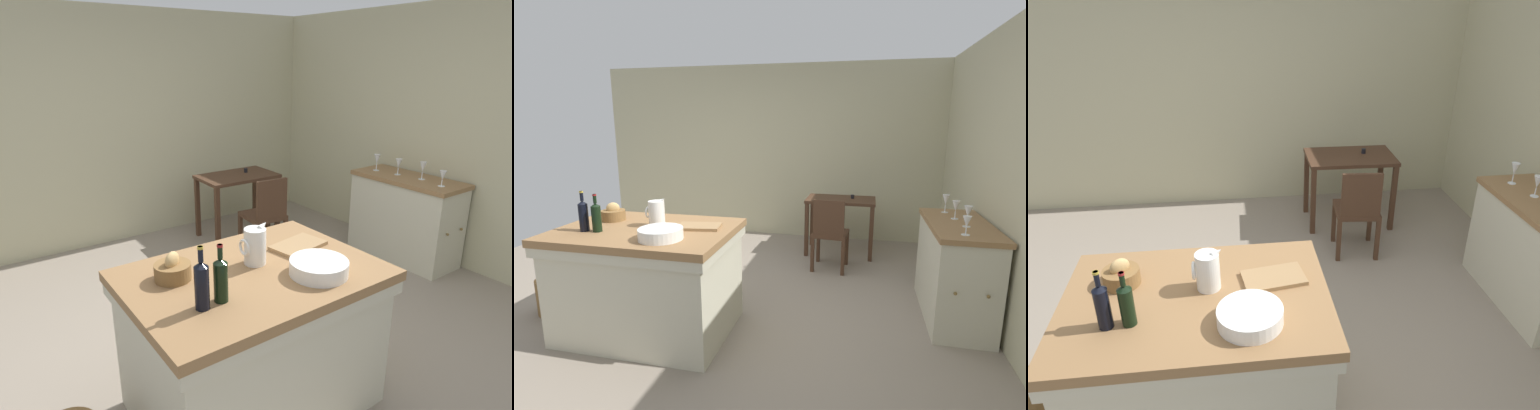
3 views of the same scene
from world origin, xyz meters
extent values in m
plane|color=gray|center=(0.00, 0.00, 0.00)|extent=(6.76, 6.76, 0.00)
cube|color=#B7B28E|center=(0.00, 2.60, 1.30)|extent=(5.32, 0.12, 2.60)
cube|color=#B7B28E|center=(2.60, 0.00, 1.30)|extent=(0.12, 5.20, 2.60)
cube|color=olive|center=(-0.31, -0.56, 0.88)|extent=(1.43, 1.01, 0.06)
cube|color=beige|center=(-0.31, -0.56, 0.81)|extent=(1.41, 0.99, 0.08)
cube|color=beige|center=(-0.31, -0.56, 0.42)|extent=(1.35, 0.93, 0.85)
cube|color=olive|center=(2.26, 0.29, 0.87)|extent=(0.52, 1.14, 0.04)
cube|color=beige|center=(2.26, 0.29, 0.42)|extent=(0.49, 1.11, 0.85)
sphere|color=brown|center=(2.14, -0.28, 0.47)|extent=(0.03, 0.03, 0.03)
sphere|color=brown|center=(2.38, -0.28, 0.47)|extent=(0.03, 0.03, 0.03)
cube|color=#472D1E|center=(1.15, 1.85, 0.74)|extent=(0.91, 0.58, 0.04)
cube|color=#472D1E|center=(0.73, 1.61, 0.36)|extent=(0.05, 0.05, 0.72)
cube|color=#472D1E|center=(1.56, 1.59, 0.36)|extent=(0.05, 0.05, 0.72)
cube|color=#472D1E|center=(0.74, 2.10, 0.36)|extent=(0.05, 0.05, 0.72)
cube|color=#472D1E|center=(1.57, 2.08, 0.36)|extent=(0.05, 0.05, 0.72)
cylinder|color=black|center=(1.30, 1.89, 0.78)|extent=(0.04, 0.04, 0.05)
cube|color=#472D1E|center=(1.07, 1.23, 0.44)|extent=(0.43, 0.43, 0.04)
cube|color=#472D1E|center=(1.06, 1.05, 0.67)|extent=(0.36, 0.06, 0.42)
cube|color=#472D1E|center=(1.27, 1.40, 0.21)|extent=(0.04, 0.04, 0.42)
cube|color=#472D1E|center=(0.91, 1.43, 0.21)|extent=(0.04, 0.04, 0.42)
cube|color=#472D1E|center=(1.24, 1.04, 0.21)|extent=(0.04, 0.04, 0.42)
cube|color=#472D1E|center=(0.88, 1.07, 0.21)|extent=(0.04, 0.04, 0.42)
cylinder|color=white|center=(-0.25, -0.48, 1.02)|extent=(0.13, 0.13, 0.22)
cone|color=white|center=(-0.19, -0.48, 1.13)|extent=(0.07, 0.04, 0.06)
torus|color=white|center=(-0.32, -0.48, 1.03)|extent=(0.02, 0.10, 0.10)
cylinder|color=white|center=(-0.04, -0.80, 0.95)|extent=(0.33, 0.33, 0.08)
cylinder|color=brown|center=(-0.72, -0.38, 0.95)|extent=(0.20, 0.20, 0.09)
ellipsoid|color=tan|center=(-0.72, -0.38, 1.02)|extent=(0.13, 0.11, 0.10)
cube|color=#99754C|center=(0.11, -0.45, 0.92)|extent=(0.37, 0.26, 0.02)
cylinder|color=black|center=(-0.63, -0.73, 1.01)|extent=(0.07, 0.07, 0.21)
cone|color=black|center=(-0.63, -0.73, 1.13)|extent=(0.07, 0.07, 0.02)
cylinder|color=black|center=(-0.63, -0.73, 1.18)|extent=(0.03, 0.03, 0.07)
cylinder|color=maroon|center=(-0.63, -0.73, 1.21)|extent=(0.03, 0.03, 0.01)
cylinder|color=black|center=(-0.74, -0.74, 1.02)|extent=(0.07, 0.07, 0.22)
cone|color=black|center=(-0.74, -0.74, 1.14)|extent=(0.07, 0.07, 0.03)
cylinder|color=black|center=(-0.74, -0.74, 1.19)|extent=(0.03, 0.03, 0.08)
cylinder|color=#B29933|center=(-0.74, -0.74, 1.23)|extent=(0.03, 0.03, 0.01)
cylinder|color=white|center=(2.21, -0.11, 0.89)|extent=(0.06, 0.06, 0.00)
cylinder|color=white|center=(2.21, -0.11, 0.93)|extent=(0.01, 0.01, 0.06)
cone|color=white|center=(2.21, -0.11, 1.00)|extent=(0.07, 0.07, 0.09)
cylinder|color=white|center=(2.28, 0.16, 0.89)|extent=(0.06, 0.06, 0.00)
cylinder|color=white|center=(2.28, 0.16, 0.93)|extent=(0.01, 0.01, 0.07)
cone|color=white|center=(2.28, 0.16, 1.02)|extent=(0.07, 0.07, 0.10)
cylinder|color=white|center=(2.25, 0.43, 0.89)|extent=(0.06, 0.06, 0.00)
cylinder|color=white|center=(2.25, 0.43, 0.93)|extent=(0.01, 0.01, 0.07)
cone|color=white|center=(2.25, 0.43, 1.01)|extent=(0.07, 0.07, 0.10)
cylinder|color=white|center=(2.21, 0.68, 0.89)|extent=(0.06, 0.06, 0.00)
cylinder|color=white|center=(2.21, 0.68, 0.93)|extent=(0.01, 0.01, 0.07)
cone|color=white|center=(2.21, 0.68, 1.02)|extent=(0.07, 0.07, 0.10)
cylinder|color=brown|center=(-1.37, -0.48, 0.17)|extent=(0.29, 0.29, 0.34)
camera|label=1|loc=(-1.62, -2.41, 2.05)|focal=31.15mm
camera|label=2|loc=(1.38, -3.30, 1.77)|focal=27.10mm
camera|label=3|loc=(-0.11, -2.66, 2.48)|focal=33.44mm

